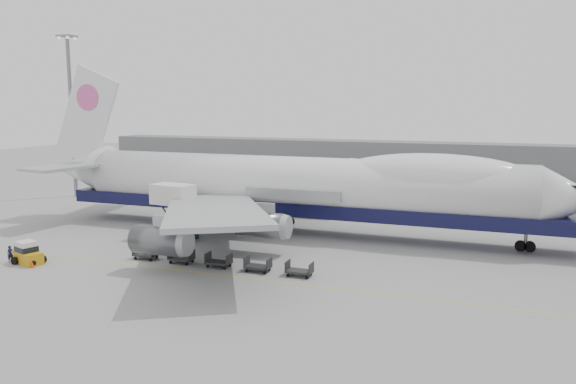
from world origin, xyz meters
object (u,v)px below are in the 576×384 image
at_px(airliner, 300,185).
at_px(ground_worker, 10,254).
at_px(baggage_tug, 28,254).
at_px(catering_truck, 173,208).

distance_m(airliner, ground_worker, 30.75).
bearing_deg(baggage_tug, ground_worker, -153.74).
distance_m(catering_truck, baggage_tug, 15.68).
height_order(airliner, catering_truck, airliner).
bearing_deg(airliner, catering_truck, -148.61).
bearing_deg(airliner, ground_worker, -135.69).
bearing_deg(baggage_tug, airliner, 65.55).
height_order(airliner, baggage_tug, airliner).
bearing_deg(ground_worker, baggage_tug, -53.74).
xyz_separation_m(catering_truck, ground_worker, (-9.47, -13.73, -2.64)).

